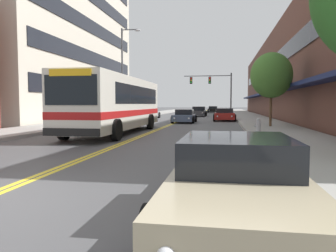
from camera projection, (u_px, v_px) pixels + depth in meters
The scene contains 17 objects.
ground_plane at pixel (190, 117), 42.23m from camera, with size 240.00×240.00×0.00m, color #4C4C4F.
sidewalk_left at pixel (135, 116), 43.46m from camera, with size 3.86×106.00×0.16m.
sidewalk_right at pixel (249, 117), 40.99m from camera, with size 3.86×106.00×0.16m.
centre_line at pixel (190, 117), 42.23m from camera, with size 0.34×106.00×0.01m.
storefront_row_right at pixel (302, 76), 39.63m from camera, with size 9.10×68.00×10.03m.
city_bus at pixel (117, 102), 18.79m from camera, with size 2.84×11.45×3.12m.
car_silver_parked_left_near at pixel (149, 113), 37.69m from camera, with size 2.16×4.35×1.24m.
car_charcoal_parked_left_far at pixel (127, 116), 29.84m from camera, with size 2.10×4.78×1.29m.
car_beige_parked_right_foreground at pixel (237, 181), 4.74m from camera, with size 2.08×4.66×1.19m.
car_red_parked_right_mid at pixel (225, 115), 32.46m from camera, with size 2.15×4.42×1.24m.
car_dark_grey_moving_lead at pixel (199, 112), 44.98m from camera, with size 2.12×4.70×1.31m.
car_slate_blue_moving_second at pixel (184, 116), 29.32m from camera, with size 2.01×4.24×1.19m.
car_black_moving_third at pixel (213, 110), 63.23m from camera, with size 2.10×4.64×1.23m.
traffic_signal_mast at pixel (214, 85), 44.27m from camera, with size 6.43×0.38×5.83m.
street_lamp_left_far at pixel (124, 68), 30.95m from camera, with size 1.88×0.28×8.77m.
street_tree_right_mid at pixel (271, 75), 22.06m from camera, with size 2.78×2.78×4.98m.
fire_hydrant at pixel (258, 126), 16.47m from camera, with size 0.31×0.23×0.82m.
Camera 1 is at (4.20, -5.10, 1.67)m, focal length 35.00 mm.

